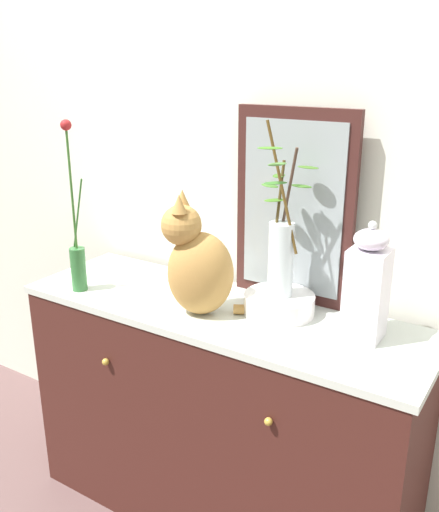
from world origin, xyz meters
The scene contains 9 objects.
ground_plane centered at (0.00, 0.00, 0.00)m, with size 6.00×6.00×0.00m, color brown.
wall_back centered at (0.00, 0.30, 1.30)m, with size 4.40×0.08×2.60m, color silver.
sideboard centered at (0.00, 0.00, 0.42)m, with size 1.39×0.46×0.84m.
mirror_leaning centered at (0.16, 0.20, 1.15)m, with size 0.41×0.03×0.63m.
cat_sitting centered at (-0.04, -0.07, 1.00)m, with size 0.41×0.28×0.39m.
vase_slim_green centered at (-0.50, -0.13, 0.98)m, with size 0.08×0.05×0.59m.
bowl_porcelain centered at (0.18, 0.07, 0.87)m, with size 0.23×0.23×0.06m, color white.
vase_glass_clear centered at (0.18, 0.07, 1.05)m, with size 0.18×0.24×0.54m.
jar_lidded_porcelain centered at (0.46, 0.05, 1.00)m, with size 0.11×0.11×0.35m.
Camera 1 is at (0.90, -1.42, 1.60)m, focal length 39.53 mm.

